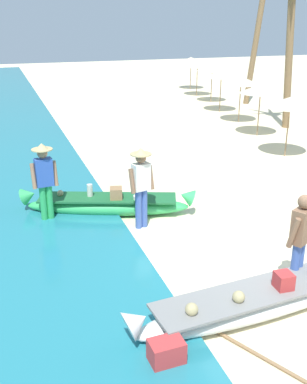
% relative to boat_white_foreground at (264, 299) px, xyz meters
% --- Properties ---
extents(ground_plane, '(80.00, 80.00, 0.00)m').
position_rel_boat_white_foreground_xyz_m(ground_plane, '(1.00, 1.40, -0.24)').
color(ground_plane, beige).
extents(boat_white_foreground, '(4.61, 1.07, 0.70)m').
position_rel_boat_white_foreground_xyz_m(boat_white_foreground, '(0.00, 0.00, 0.00)').
color(boat_white_foreground, white).
rests_on(boat_white_foreground, ground).
extents(boat_green_midground, '(3.87, 1.88, 0.71)m').
position_rel_boat_white_foreground_xyz_m(boat_green_midground, '(-1.36, 4.42, 0.01)').
color(boat_green_midground, '#38B760').
rests_on(boat_green_midground, ground).
extents(person_vendor_hatted, '(0.58, 0.44, 1.76)m').
position_rel_boat_white_foreground_xyz_m(person_vendor_hatted, '(-0.85, 3.52, 0.78)').
color(person_vendor_hatted, '#3D5BA8').
rests_on(person_vendor_hatted, ground).
extents(person_tourist_customer, '(0.58, 0.43, 1.69)m').
position_rel_boat_white_foreground_xyz_m(person_tourist_customer, '(0.83, 0.39, 0.71)').
color(person_tourist_customer, '#3D5BA8').
rests_on(person_tourist_customer, ground).
extents(person_vendor_assistant, '(0.57, 0.44, 1.80)m').
position_rel_boat_white_foreground_xyz_m(person_vendor_assistant, '(-2.72, 4.41, 0.80)').
color(person_vendor_assistant, green).
rests_on(person_vendor_assistant, ground).
extents(parasol_row_0, '(1.60, 1.60, 1.91)m').
position_rel_boat_white_foreground_xyz_m(parasol_row_0, '(5.17, 7.12, 1.51)').
color(parasol_row_0, '#8E6B47').
rests_on(parasol_row_0, ground).
extents(parasol_row_1, '(1.60, 1.60, 1.91)m').
position_rel_boat_white_foreground_xyz_m(parasol_row_1, '(5.76, 9.83, 1.51)').
color(parasol_row_1, '#8E6B47').
rests_on(parasol_row_1, ground).
extents(parasol_row_2, '(1.60, 1.60, 1.91)m').
position_rel_boat_white_foreground_xyz_m(parasol_row_2, '(6.22, 12.12, 1.51)').
color(parasol_row_2, '#8E6B47').
rests_on(parasol_row_2, ground).
extents(parasol_row_3, '(1.60, 1.60, 1.91)m').
position_rel_boat_white_foreground_xyz_m(parasol_row_3, '(6.50, 14.48, 1.51)').
color(parasol_row_3, '#8E6B47').
rests_on(parasol_row_3, ground).
extents(parasol_row_4, '(1.60, 1.60, 1.91)m').
position_rel_boat_white_foreground_xyz_m(parasol_row_4, '(7.23, 16.95, 1.51)').
color(parasol_row_4, '#8E6B47').
rests_on(parasol_row_4, ground).
extents(parasol_row_5, '(1.60, 1.60, 1.91)m').
position_rel_boat_white_foreground_xyz_m(parasol_row_5, '(7.34, 19.04, 1.51)').
color(parasol_row_5, '#8E6B47').
rests_on(parasol_row_5, ground).
extents(parasol_row_6, '(1.60, 1.60, 1.91)m').
position_rel_boat_white_foreground_xyz_m(parasol_row_6, '(7.99, 21.46, 1.51)').
color(parasol_row_6, '#8E6B47').
rests_on(parasol_row_6, ground).
extents(palm_tree_tall_inland, '(2.50, 2.79, 6.00)m').
position_rel_boat_white_foreground_xyz_m(palm_tree_tall_inland, '(7.24, 10.68, 4.56)').
color(palm_tree_tall_inland, brown).
rests_on(palm_tree_tall_inland, ground).
extents(cooler_box, '(0.46, 0.33, 0.40)m').
position_rel_boat_white_foreground_xyz_m(cooler_box, '(-1.82, -0.62, -0.04)').
color(cooler_box, '#C63838').
rests_on(cooler_box, ground).
extents(paddle, '(0.93, 1.61, 0.05)m').
position_rel_boat_white_foreground_xyz_m(paddle, '(-0.43, -1.18, -0.21)').
color(paddle, '#8E6B47').
rests_on(paddle, ground).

